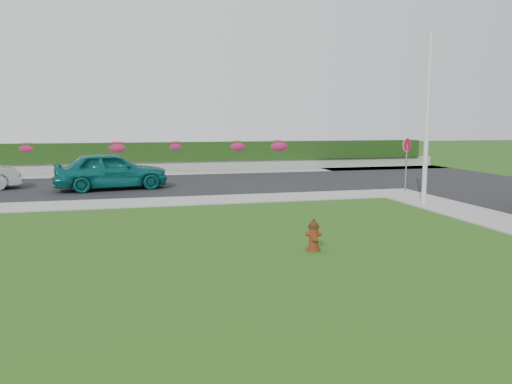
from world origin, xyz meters
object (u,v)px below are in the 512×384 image
object	(u,v)px
sedan_teal	(111,170)
stop_sign	(407,152)
utility_pole	(427,120)
fire_hydrant	(314,236)

from	to	relation	value
sedan_teal	stop_sign	world-z (taller)	stop_sign
utility_pole	stop_sign	xyz separation A→B (m)	(1.06, 3.00, -1.29)
sedan_teal	stop_sign	xyz separation A→B (m)	(11.80, -3.59, 0.81)
fire_hydrant	stop_sign	world-z (taller)	stop_sign
fire_hydrant	sedan_teal	size ratio (longest dim) A/B	0.16
sedan_teal	fire_hydrant	bearing A→B (deg)	-166.64
fire_hydrant	stop_sign	xyz separation A→B (m)	(7.05, 8.04, 1.30)
stop_sign	fire_hydrant	bearing A→B (deg)	-136.36
sedan_teal	stop_sign	bearing A→B (deg)	-115.76
sedan_teal	utility_pole	distance (m)	12.78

